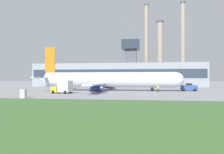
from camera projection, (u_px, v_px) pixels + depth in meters
ground_plane at (98, 92)px, 49.71m from camera, size 400.00×400.00×0.00m
terminal_building at (118, 74)px, 85.66m from camera, size 65.11×12.59×17.89m
smokestack_left at (146, 44)px, 112.11m from camera, size 2.39×2.39×41.27m
smokestack_right at (160, 52)px, 113.04m from camera, size 3.63×3.63×33.05m
smokestack_far at (183, 43)px, 109.42m from camera, size 2.60×2.60×41.59m
airplane at (107, 80)px, 54.15m from camera, size 36.26×30.18×11.10m
pushback_tug at (189, 88)px, 53.33m from camera, size 3.82×2.53×1.89m
baggage_truck at (63, 87)px, 44.62m from camera, size 4.49×3.17×2.65m
ground_crew_person at (158, 88)px, 49.20m from camera, size 0.46×0.46×1.67m
utility_cabinet at (23, 94)px, 34.29m from camera, size 0.83×0.64×1.37m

